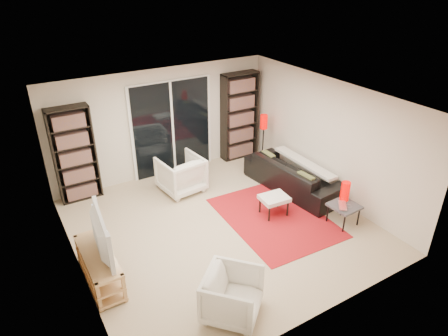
{
  "coord_description": "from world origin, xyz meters",
  "views": [
    {
      "loc": [
        -3.06,
        -5.23,
        4.34
      ],
      "look_at": [
        0.25,
        0.3,
        1.0
      ],
      "focal_mm": 32.0,
      "sensor_mm": 36.0,
      "label": 1
    }
  ],
  "objects_px": {
    "bookshelf_left": "(75,155)",
    "armchair_front": "(233,295)",
    "tv_stand": "(99,266)",
    "sofa": "(293,175)",
    "armchair_back": "(181,174)",
    "bookshelf_right": "(239,116)",
    "floor_lamp": "(264,128)",
    "side_table": "(344,207)",
    "ottoman": "(274,199)"
  },
  "relations": [
    {
      "from": "tv_stand",
      "to": "ottoman",
      "type": "height_order",
      "value": "tv_stand"
    },
    {
      "from": "bookshelf_left",
      "to": "floor_lamp",
      "type": "bearing_deg",
      "value": -8.5
    },
    {
      "from": "bookshelf_left",
      "to": "tv_stand",
      "type": "xyz_separation_m",
      "value": [
        -0.34,
        -2.61,
        -0.71
      ]
    },
    {
      "from": "bookshelf_right",
      "to": "sofa",
      "type": "height_order",
      "value": "bookshelf_right"
    },
    {
      "from": "tv_stand",
      "to": "sofa",
      "type": "height_order",
      "value": "sofa"
    },
    {
      "from": "side_table",
      "to": "floor_lamp",
      "type": "xyz_separation_m",
      "value": [
        0.2,
        2.81,
        0.56
      ]
    },
    {
      "from": "bookshelf_right",
      "to": "floor_lamp",
      "type": "relative_size",
      "value": 1.71
    },
    {
      "from": "armchair_front",
      "to": "side_table",
      "type": "height_order",
      "value": "armchair_front"
    },
    {
      "from": "tv_stand",
      "to": "sofa",
      "type": "relative_size",
      "value": 0.58
    },
    {
      "from": "ottoman",
      "to": "side_table",
      "type": "height_order",
      "value": "same"
    },
    {
      "from": "side_table",
      "to": "bookshelf_right",
      "type": "bearing_deg",
      "value": 91.24
    },
    {
      "from": "bookshelf_right",
      "to": "tv_stand",
      "type": "distance_m",
      "value": 5.0
    },
    {
      "from": "bookshelf_right",
      "to": "floor_lamp",
      "type": "height_order",
      "value": "bookshelf_right"
    },
    {
      "from": "side_table",
      "to": "ottoman",
      "type": "bearing_deg",
      "value": 135.55
    },
    {
      "from": "side_table",
      "to": "floor_lamp",
      "type": "relative_size",
      "value": 0.42
    },
    {
      "from": "bookshelf_left",
      "to": "sofa",
      "type": "xyz_separation_m",
      "value": [
        3.96,
        -1.96,
        -0.65
      ]
    },
    {
      "from": "bookshelf_right",
      "to": "floor_lamp",
      "type": "distance_m",
      "value": 0.69
    },
    {
      "from": "tv_stand",
      "to": "bookshelf_right",
      "type": "bearing_deg",
      "value": 31.98
    },
    {
      "from": "armchair_back",
      "to": "ottoman",
      "type": "distance_m",
      "value": 2.07
    },
    {
      "from": "sofa",
      "to": "floor_lamp",
      "type": "height_order",
      "value": "floor_lamp"
    },
    {
      "from": "bookshelf_left",
      "to": "tv_stand",
      "type": "height_order",
      "value": "bookshelf_left"
    },
    {
      "from": "bookshelf_left",
      "to": "sofa",
      "type": "bearing_deg",
      "value": -26.29
    },
    {
      "from": "bookshelf_left",
      "to": "armchair_back",
      "type": "distance_m",
      "value": 2.14
    },
    {
      "from": "armchair_back",
      "to": "armchair_front",
      "type": "bearing_deg",
      "value": 69.59
    },
    {
      "from": "tv_stand",
      "to": "floor_lamp",
      "type": "xyz_separation_m",
      "value": [
        4.46,
        2.0,
        0.65
      ]
    },
    {
      "from": "bookshelf_right",
      "to": "armchair_back",
      "type": "bearing_deg",
      "value": -157.97
    },
    {
      "from": "sofa",
      "to": "side_table",
      "type": "xyz_separation_m",
      "value": [
        -0.03,
        -1.47,
        0.03
      ]
    },
    {
      "from": "bookshelf_right",
      "to": "side_table",
      "type": "height_order",
      "value": "bookshelf_right"
    },
    {
      "from": "floor_lamp",
      "to": "bookshelf_right",
      "type": "bearing_deg",
      "value": 113.87
    },
    {
      "from": "armchair_front",
      "to": "ottoman",
      "type": "xyz_separation_m",
      "value": [
        1.98,
        1.67,
        -0.0
      ]
    },
    {
      "from": "floor_lamp",
      "to": "side_table",
      "type": "bearing_deg",
      "value": -94.03
    },
    {
      "from": "bookshelf_left",
      "to": "armchair_front",
      "type": "relative_size",
      "value": 2.59
    },
    {
      "from": "tv_stand",
      "to": "armchair_front",
      "type": "xyz_separation_m",
      "value": [
        1.37,
        -1.59,
        0.08
      ]
    },
    {
      "from": "armchair_back",
      "to": "side_table",
      "type": "relative_size",
      "value": 1.64
    },
    {
      "from": "bookshelf_left",
      "to": "ottoman",
      "type": "distance_m",
      "value": 3.98
    },
    {
      "from": "bookshelf_left",
      "to": "sofa",
      "type": "distance_m",
      "value": 4.46
    },
    {
      "from": "bookshelf_right",
      "to": "tv_stand",
      "type": "relative_size",
      "value": 1.61
    },
    {
      "from": "bookshelf_right",
      "to": "armchair_front",
      "type": "relative_size",
      "value": 2.79
    },
    {
      "from": "armchair_back",
      "to": "bookshelf_right",
      "type": "bearing_deg",
      "value": -164.21
    },
    {
      "from": "bookshelf_right",
      "to": "floor_lamp",
      "type": "xyz_separation_m",
      "value": [
        0.27,
        -0.62,
        -0.13
      ]
    },
    {
      "from": "bookshelf_right",
      "to": "ottoman",
      "type": "xyz_separation_m",
      "value": [
        -0.84,
        -2.53,
        -0.71
      ]
    },
    {
      "from": "floor_lamp",
      "to": "bookshelf_left",
      "type": "bearing_deg",
      "value": 171.5
    },
    {
      "from": "bookshelf_left",
      "to": "armchair_front",
      "type": "bearing_deg",
      "value": -76.21
    },
    {
      "from": "armchair_back",
      "to": "floor_lamp",
      "type": "xyz_separation_m",
      "value": [
        2.23,
        0.18,
        0.53
      ]
    },
    {
      "from": "armchair_back",
      "to": "floor_lamp",
      "type": "relative_size",
      "value": 0.69
    },
    {
      "from": "bookshelf_right",
      "to": "ottoman",
      "type": "bearing_deg",
      "value": -108.35
    },
    {
      "from": "sofa",
      "to": "armchair_back",
      "type": "distance_m",
      "value": 2.37
    },
    {
      "from": "bookshelf_right",
      "to": "armchair_back",
      "type": "height_order",
      "value": "bookshelf_right"
    },
    {
      "from": "bookshelf_left",
      "to": "armchair_back",
      "type": "height_order",
      "value": "bookshelf_left"
    },
    {
      "from": "armchair_back",
      "to": "armchair_front",
      "type": "height_order",
      "value": "armchair_back"
    }
  ]
}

